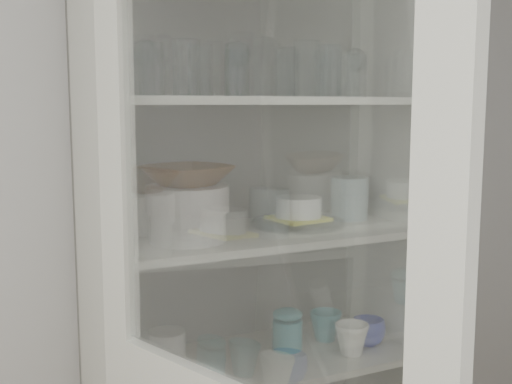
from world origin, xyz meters
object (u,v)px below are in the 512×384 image
goblet_1 (237,66)px  mug_teal (326,326)px  pantry_cabinet (247,325)px  grey_bowl_stack (349,198)px  terracotta_bowl (187,175)px  goblet_2 (325,69)px  white_canister (167,352)px  yellow_trivet (298,218)px  white_ramekin (298,207)px  mug_blue (368,332)px  glass_platter (298,223)px  measuring_cups (165,379)px  plate_stack_front (188,226)px  teal_jar (288,332)px  goblet_0 (146,66)px  goblet_3 (355,71)px  cream_bowl (188,199)px  mug_white (352,339)px  plate_stack_back (159,212)px

goblet_1 → mug_teal: bearing=-12.0°
pantry_cabinet → grey_bowl_stack: bearing=-4.4°
terracotta_bowl → pantry_cabinet: bearing=26.0°
goblet_2 → white_canister: (-0.58, -0.08, -0.83)m
yellow_trivet → mug_teal: 0.39m
white_ramekin → mug_blue: white_ramekin is taller
goblet_2 → white_canister: 1.01m
goblet_2 → glass_platter: 0.50m
mug_teal → measuring_cups: bearing=165.5°
mug_blue → grey_bowl_stack: bearing=93.3°
pantry_cabinet → plate_stack_front: pantry_cabinet is taller
teal_jar → goblet_2: bearing=21.6°
grey_bowl_stack → yellow_trivet: bearing=-173.8°
white_ramekin → plate_stack_front: bearing=-170.5°
goblet_0 → plate_stack_front: 0.48m
glass_platter → measuring_cups: bearing=-169.0°
grey_bowl_stack → mug_teal: 0.43m
mug_teal → pantry_cabinet: bearing=146.9°
goblet_1 → goblet_3: bearing=0.5°
cream_bowl → teal_jar: bearing=10.1°
goblet_2 → glass_platter: (-0.13, -0.06, -0.48)m
pantry_cabinet → measuring_cups: bearing=-156.1°
goblet_3 → mug_white: (-0.13, -0.21, -0.84)m
yellow_trivet → mug_blue: (0.22, -0.09, -0.38)m
plate_stack_front → mug_white: bearing=-7.4°
goblet_3 → yellow_trivet: bearing=-163.8°
mug_white → white_canister: bearing=-173.7°
pantry_cabinet → mug_teal: 0.27m
goblet_3 → mug_teal: 0.85m
pantry_cabinet → grey_bowl_stack: 0.53m
goblet_1 → measuring_cups: bearing=-151.5°
yellow_trivet → glass_platter: bearing=0.0°
white_ramekin → teal_jar: (-0.04, -0.00, -0.40)m
glass_platter → mug_white: bearing=-47.7°
plate_stack_back → pantry_cabinet: bearing=-14.8°
measuring_cups → goblet_3: bearing=12.8°
goblet_1 → mug_blue: size_ratio=1.69×
pantry_cabinet → measuring_cups: pantry_cabinet is taller
goblet_2 → yellow_trivet: bearing=-154.0°
goblet_0 → mug_blue: bearing=-16.0°
terracotta_bowl → mug_blue: 0.82m
plate_stack_front → terracotta_bowl: (0.00, 0.00, 0.14)m
cream_bowl → grey_bowl_stack: (0.60, 0.09, -0.05)m
glass_platter → white_canister: bearing=-178.5°
plate_stack_front → cream_bowl: cream_bowl is taller
pantry_cabinet → mug_blue: pantry_cabinet is taller
goblet_1 → goblet_2: size_ratio=1.02×
goblet_1 → measuring_cups: (-0.30, -0.16, -0.87)m
terracotta_bowl → white_canister: 0.53m
white_ramekin → grey_bowl_stack: size_ratio=1.04×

